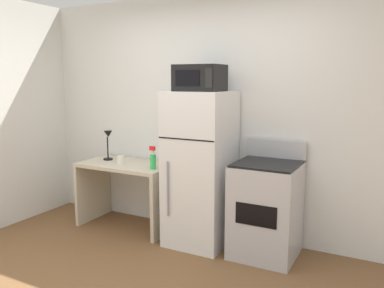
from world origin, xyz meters
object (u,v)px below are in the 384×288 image
(desk, at_px, (128,183))
(oven_range, at_px, (266,209))
(refrigerator, at_px, (200,169))
(microwave, at_px, (200,78))
(coffee_mug, at_px, (121,160))
(desk_lamp, at_px, (108,140))
(spray_bottle, at_px, (153,160))

(desk, xyz_separation_m, oven_range, (1.65, 0.00, -0.05))
(refrigerator, distance_m, microwave, 0.92)
(desk, xyz_separation_m, coffee_mug, (-0.04, -0.06, 0.28))
(coffee_mug, xyz_separation_m, oven_range, (1.69, 0.06, -0.33))
(desk_lamp, xyz_separation_m, spray_bottle, (0.72, -0.15, -0.14))
(refrigerator, bearing_deg, desk, 178.96)
(desk_lamp, bearing_deg, spray_bottle, -11.52)
(desk_lamp, bearing_deg, coffee_mug, -20.82)
(oven_range, bearing_deg, refrigerator, -178.40)
(microwave, relative_size, oven_range, 0.42)
(oven_range, bearing_deg, desk_lamp, 179.09)
(coffee_mug, bearing_deg, oven_range, 2.20)
(coffee_mug, height_order, microwave, microwave)
(desk, distance_m, coffee_mug, 0.29)
(microwave, bearing_deg, spray_bottle, -171.61)
(microwave, distance_m, oven_range, 1.43)
(desk_lamp, height_order, coffee_mug, desk_lamp)
(microwave, height_order, oven_range, microwave)
(desk, relative_size, microwave, 2.37)
(refrigerator, distance_m, oven_range, 0.77)
(desk, xyz_separation_m, desk_lamp, (-0.29, 0.03, 0.47))
(spray_bottle, height_order, oven_range, oven_range)
(desk, relative_size, coffee_mug, 11.45)
(desk, distance_m, spray_bottle, 0.56)
(desk, bearing_deg, oven_range, 0.08)
(refrigerator, height_order, oven_range, refrigerator)
(desk, relative_size, oven_range, 0.99)
(spray_bottle, height_order, coffee_mug, spray_bottle)
(desk_lamp, bearing_deg, refrigerator, -2.32)
(spray_bottle, bearing_deg, refrigerator, 10.67)
(refrigerator, bearing_deg, coffee_mug, -177.38)
(desk_lamp, distance_m, spray_bottle, 0.75)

